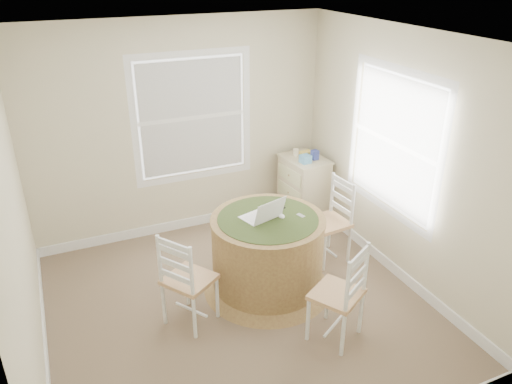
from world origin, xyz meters
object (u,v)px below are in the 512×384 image
chair_left (189,279)px  chair_near (337,294)px  chair_right (328,222)px  laptop (262,215)px  round_table (268,251)px  corner_chest (303,188)px

chair_left → chair_near: bearing=-157.1°
chair_near → chair_left: bearing=-64.2°
chair_right → laptop: bearing=-82.8°
round_table → chair_right: 0.90m
laptop → corner_chest: (1.14, 1.20, -0.44)m
chair_near → chair_right: (0.62, 1.16, 0.00)m
laptop → corner_chest: 1.71m
round_table → chair_left: (-0.88, -0.18, 0.03)m
round_table → corner_chest: 1.64m
round_table → corner_chest: bearing=32.6°
chair_left → laptop: 0.94m
chair_left → corner_chest: chair_left is taller
round_table → chair_left: 0.90m
chair_near → chair_right: bearing=-149.1°
chair_right → corner_chest: chair_right is taller
chair_left → corner_chest: 2.43m
chair_near → corner_chest: size_ratio=1.12×
chair_near → chair_right: size_ratio=1.00×
laptop → corner_chest: laptop is taller
chair_left → chair_right: size_ratio=1.00×
chair_near → laptop: laptop is taller
chair_left → laptop: bearing=-109.8°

